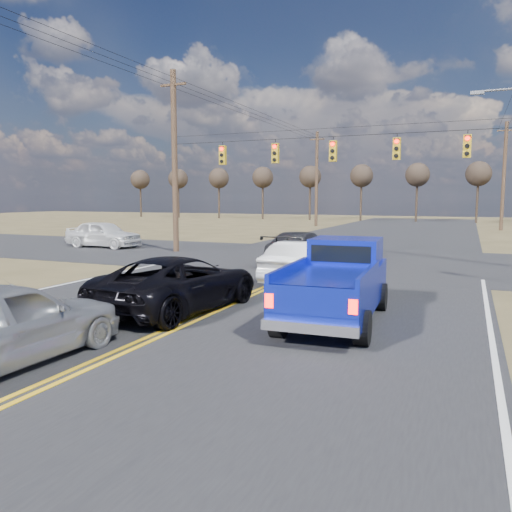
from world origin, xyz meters
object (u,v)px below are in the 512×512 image
at_px(silver_suv, 2,323).
at_px(black_suv, 179,283).
at_px(white_car_queue, 305,262).
at_px(cross_car_west, 103,234).
at_px(pickup_truck, 337,283).
at_px(dgrey_car_queue, 300,248).

distance_m(silver_suv, black_suv, 5.23).
bearing_deg(white_car_queue, cross_car_west, -20.21).
bearing_deg(pickup_truck, black_suv, -177.04).
xyz_separation_m(pickup_truck, dgrey_car_queue, (-4.10, 9.62, -0.19)).
relative_size(pickup_truck, dgrey_car_queue, 1.01).
height_order(pickup_truck, white_car_queue, pickup_truck).
bearing_deg(dgrey_car_queue, cross_car_west, -11.94).
xyz_separation_m(pickup_truck, cross_car_west, (-17.74, 12.46, -0.14)).
bearing_deg(cross_car_west, white_car_queue, -114.40).
relative_size(pickup_truck, silver_suv, 1.14).
bearing_deg(black_suv, white_car_queue, -102.11).
bearing_deg(pickup_truck, dgrey_car_queue, 109.94).
relative_size(silver_suv, black_suv, 0.88).
bearing_deg(black_suv, cross_car_west, -38.59).
relative_size(dgrey_car_queue, cross_car_west, 1.10).
relative_size(black_suv, white_car_queue, 1.18).
height_order(silver_suv, cross_car_west, cross_car_west).
height_order(dgrey_car_queue, cross_car_west, cross_car_west).
bearing_deg(pickup_truck, cross_car_west, 141.79).
height_order(black_suv, cross_car_west, cross_car_west).
height_order(silver_suv, dgrey_car_queue, silver_suv).
relative_size(pickup_truck, cross_car_west, 1.11).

